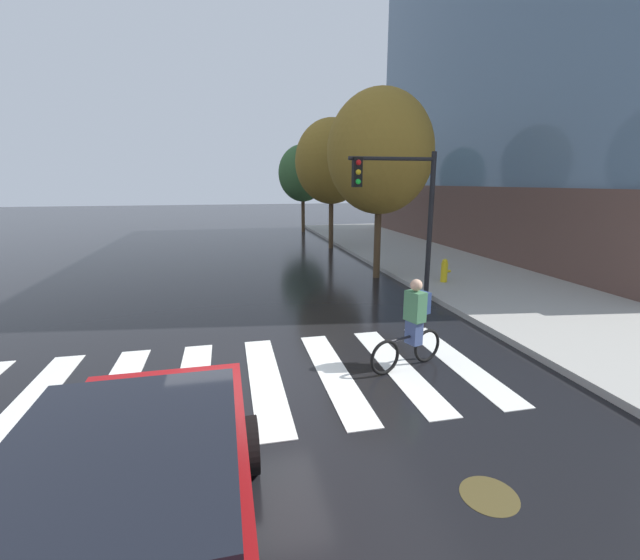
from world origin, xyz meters
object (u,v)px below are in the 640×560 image
traffic_light_near (403,202)px  manhole_cover (489,495)px  sedan_near (132,524)px  cyclist (413,324)px  street_tree_mid (331,162)px  street_tree_near (380,153)px  street_tree_far (303,173)px  fire_hydrant (444,271)px

traffic_light_near → manhole_cover: bearing=-105.4°
sedan_near → cyclist: cyclist is taller
manhole_cover → cyclist: cyclist is taller
cyclist → traffic_light_near: (1.44, 3.98, 2.02)m
traffic_light_near → street_tree_mid: 10.54m
street_tree_near → street_tree_far: (-0.03, 14.75, -0.42)m
cyclist → fire_hydrant: cyclist is taller
street_tree_near → street_tree_mid: bearing=89.6°
manhole_cover → traffic_light_near: size_ratio=0.15×
cyclist → street_tree_near: size_ratio=0.26×
street_tree_far → manhole_cover: bearing=-95.7°
traffic_light_near → street_tree_mid: street_tree_mid is taller
manhole_cover → street_tree_near: size_ratio=0.10×
street_tree_near → street_tree_mid: (0.05, 7.05, 0.01)m
fire_hydrant → street_tree_near: (-1.74, 1.76, 3.85)m
sedan_near → traffic_light_near: size_ratio=1.10×
cyclist → street_tree_far: (1.95, 22.09, 3.11)m
cyclist → street_tree_far: 22.39m
fire_hydrant → street_tree_mid: size_ratio=0.12×
traffic_light_near → fire_hydrant: 3.63m
manhole_cover → street_tree_mid: size_ratio=0.10×
street_tree_mid → street_tree_far: bearing=90.6°
street_tree_mid → fire_hydrant: bearing=-79.2°
sedan_near → street_tree_far: street_tree_far is taller
sedan_near → fire_hydrant: size_ratio=5.91×
cyclist → street_tree_near: bearing=74.9°
traffic_light_near → cyclist: bearing=-110.0°
street_tree_near → street_tree_mid: street_tree_mid is taller
fire_hydrant → street_tree_mid: (-1.69, 8.81, 3.85)m
sedan_near → street_tree_near: size_ratio=0.71×
manhole_cover → traffic_light_near: 8.09m
traffic_light_near → street_tree_near: size_ratio=0.65×
cyclist → fire_hydrant: 6.71m
sedan_near → street_tree_far: bearing=76.8°
street_tree_near → street_tree_far: bearing=90.1°
street_tree_near → traffic_light_near: bearing=-99.0°
street_tree_mid → traffic_light_near: bearing=-93.2°
cyclist → street_tree_far: size_ratio=0.29×
street_tree_mid → manhole_cover: bearing=-98.3°
cyclist → street_tree_near: street_tree_near is taller
manhole_cover → street_tree_near: bearing=76.6°
fire_hydrant → street_tree_far: bearing=96.1°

